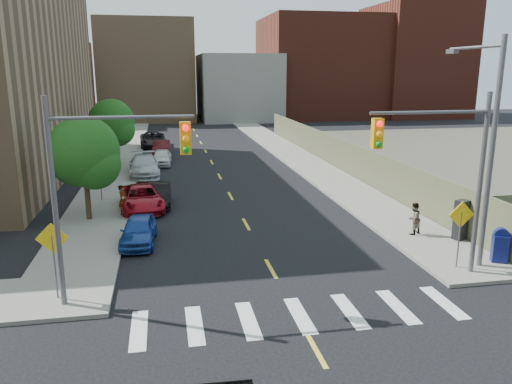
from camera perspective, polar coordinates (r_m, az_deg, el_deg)
name	(u,v)px	position (r m, az deg, el deg)	size (l,w,h in m)	color
sidewalk_nw	(126,147)	(52.41, -14.62, 4.96)	(3.50, 73.00, 0.15)	gray
sidewalk_ne	(275,143)	(53.59, 2.21, 5.59)	(3.50, 73.00, 0.15)	gray
fence_north	(334,152)	(41.08, 8.93, 4.56)	(0.12, 44.00, 2.50)	#5F6446
bg_bldg_west	(37,82)	(82.22, -23.73, 11.48)	(14.00, 18.00, 12.00)	#592319
bg_bldg_midwest	(147,71)	(82.23, -12.32, 13.36)	(14.00, 16.00, 15.00)	#8C6B4C
bg_bldg_center	(238,87)	(81.15, -2.12, 11.89)	(12.00, 16.00, 10.00)	gray
bg_bldg_east	(319,68)	(86.23, 7.17, 13.90)	(18.00, 18.00, 16.00)	#592319
bg_bldg_fareast	(414,62)	(90.55, 17.59, 14.01)	(14.00, 16.00, 18.00)	#592319
smokestack	(438,31)	(92.68, 20.10, 16.90)	(1.80, 1.80, 28.00)	#8C6B4C
signal_nw	(102,174)	(16.65, -17.20, 2.01)	(4.59, 0.30, 7.00)	#59595E
signal_ne	(445,161)	(19.32, 20.79, 3.30)	(4.59, 0.30, 7.00)	#59595E
streetlight_ne	(487,138)	(21.17, 24.86, 5.67)	(0.25, 3.70, 9.00)	#59595E
warn_sign_nw	(53,247)	(18.08, -22.20, -5.83)	(1.06, 0.06, 2.83)	#59595E
warn_sign_ne	(461,222)	(20.93, 22.35, -3.22)	(1.06, 0.06, 2.83)	#59595E
warn_sign_midwest	(100,169)	(30.99, -17.44, 2.48)	(1.06, 0.06, 2.83)	#59595E
tree_west_near	(84,156)	(26.90, -19.03, 3.92)	(3.66, 3.64, 5.52)	#332114
tree_west_far	(112,125)	(41.67, -16.17, 7.40)	(3.66, 3.64, 5.52)	#332114
parked_car_blue	(138,231)	(23.35, -13.28, -4.32)	(1.50, 3.72, 1.27)	#1B3D95
parked_car_black	(159,195)	(29.67, -10.99, -0.33)	(1.33, 3.83, 1.26)	black
parked_car_red	(142,198)	(28.94, -12.89, -0.67)	(2.27, 4.93, 1.37)	#A5101F
parked_car_silver	(144,166)	(38.07, -12.67, 2.93)	(2.18, 5.36, 1.56)	#B6B9BE
parked_car_white	(162,157)	(42.27, -10.72, 3.93)	(1.56, 3.87, 1.32)	silver
parked_car_maroon	(162,149)	(46.26, -10.74, 4.87)	(1.56, 4.46, 1.47)	#460E13
parked_car_grey	(153,140)	(52.30, -11.68, 5.87)	(2.55, 5.52, 1.53)	black
mailbox	(500,245)	(22.54, 26.12, -5.51)	(0.71, 0.64, 1.43)	navy
payphone	(461,220)	(24.65, 22.36, -2.97)	(0.55, 0.45, 1.85)	black
pedestrian_west	(123,200)	(27.68, -15.00, -0.87)	(0.59, 0.39, 1.62)	gray
pedestrian_east	(414,219)	(24.71, 17.60, -2.92)	(0.74, 0.58, 1.53)	gray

